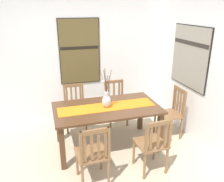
# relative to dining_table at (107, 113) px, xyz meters

# --- Properties ---
(ground_plane) EXTENTS (6.40, 6.40, 0.03)m
(ground_plane) POSITION_rel_dining_table_xyz_m (-0.24, -0.51, -0.66)
(ground_plane) COLOR beige
(wall_back) EXTENTS (6.40, 0.12, 2.70)m
(wall_back) POSITION_rel_dining_table_xyz_m (-0.24, 1.35, 0.71)
(wall_back) COLOR white
(wall_back) RESTS_ON ground_plane
(wall_side) EXTENTS (0.12, 6.40, 2.70)m
(wall_side) POSITION_rel_dining_table_xyz_m (1.62, -0.51, 0.71)
(wall_side) COLOR white
(wall_side) RESTS_ON ground_plane
(dining_table) EXTENTS (1.75, 0.97, 0.75)m
(dining_table) POSITION_rel_dining_table_xyz_m (0.00, 0.00, 0.00)
(dining_table) COLOR #51331E
(dining_table) RESTS_ON ground_plane
(table_runner) EXTENTS (1.61, 0.36, 0.01)m
(table_runner) POSITION_rel_dining_table_xyz_m (0.00, 0.00, 0.11)
(table_runner) COLOR orange
(table_runner) RESTS_ON dining_table
(centerpiece_vase) EXTENTS (0.17, 0.20, 0.69)m
(centerpiece_vase) POSITION_rel_dining_table_xyz_m (-0.01, -0.01, 0.24)
(centerpiece_vase) COLOR silver
(centerpiece_vase) RESTS_ON dining_table
(chair_0) EXTENTS (0.44, 0.44, 0.89)m
(chair_0) POSITION_rel_dining_table_xyz_m (0.45, -0.83, -0.18)
(chair_0) COLOR brown
(chair_0) RESTS_ON ground_plane
(chair_1) EXTENTS (0.43, 0.43, 0.89)m
(chair_1) POSITION_rel_dining_table_xyz_m (0.42, 0.82, -0.18)
(chair_1) COLOR brown
(chair_1) RESTS_ON ground_plane
(chair_2) EXTENTS (0.44, 0.44, 0.88)m
(chair_2) POSITION_rel_dining_table_xyz_m (-0.43, 0.85, -0.18)
(chair_2) COLOR brown
(chair_2) RESTS_ON ground_plane
(chair_3) EXTENTS (0.44, 0.44, 0.92)m
(chair_3) POSITION_rel_dining_table_xyz_m (-0.42, -0.83, -0.16)
(chair_3) COLOR brown
(chair_3) RESTS_ON ground_plane
(chair_4) EXTENTS (0.44, 0.44, 0.94)m
(chair_4) POSITION_rel_dining_table_xyz_m (1.25, 0.01, -0.16)
(chair_4) COLOR brown
(chair_4) RESTS_ON ground_plane
(painting_on_back_wall) EXTENTS (0.83, 0.05, 1.33)m
(painting_on_back_wall) POSITION_rel_dining_table_xyz_m (-0.21, 1.29, 0.81)
(painting_on_back_wall) COLOR black
(painting_on_side_wall) EXTENTS (0.05, 1.04, 1.09)m
(painting_on_side_wall) POSITION_rel_dining_table_xyz_m (1.55, 0.08, 0.84)
(painting_on_side_wall) COLOR black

